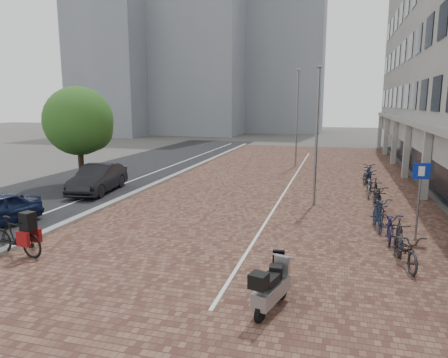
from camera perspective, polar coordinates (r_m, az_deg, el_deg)
ground at (r=12.92m, az=-7.31°, el=-10.42°), size 140.00×140.00×0.00m
plaza_brick at (r=23.70m, az=8.60°, el=-0.74°), size 14.50×42.00×0.04m
street_asphalt at (r=27.28m, az=-14.98°, el=0.49°), size 8.00×50.00×0.03m
curb at (r=25.52m, az=-7.42°, el=0.23°), size 0.35×42.00×0.14m
lane_line at (r=26.32m, az=-11.23°, el=0.33°), size 0.12×44.00×0.00m
parking_line at (r=23.68m, az=9.08°, el=-0.71°), size 0.10×30.00×0.00m
bg_towers at (r=63.68m, az=-2.13°, el=19.01°), size 33.00×23.00×32.00m
car_dark at (r=22.25m, az=-17.07°, el=0.04°), size 2.13×4.58×1.45m
hero_bike at (r=14.05m, az=-26.87°, el=-7.03°), size 2.09×0.85×1.44m
scooter_front at (r=9.51m, az=6.62°, el=-14.65°), size 0.93×1.73×1.14m
scooter_mid at (r=10.32m, az=7.38°, el=-13.12°), size 0.56×1.43×0.96m
parking_sign at (r=15.38m, az=25.52°, el=-1.09°), size 0.55×0.10×2.62m
lamp_near at (r=18.67m, az=12.70°, el=5.59°), size 0.12×0.12×6.15m
lamp_far at (r=30.05m, az=10.06°, el=8.18°), size 0.12×0.12×6.88m
street_tree at (r=24.24m, az=-19.20°, el=7.36°), size 3.78×3.78×5.50m
bike_row at (r=19.50m, az=20.45°, el=-2.22°), size 1.34×15.83×1.05m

